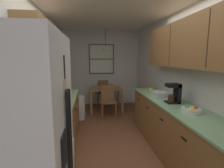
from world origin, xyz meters
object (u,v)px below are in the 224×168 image
Objects in this scene: dining_table at (106,91)px; dining_chair_far at (102,91)px; dining_chair_near at (108,99)px; dish_rack at (161,94)px; refrigerator at (16,165)px; storage_canister at (49,106)px; mug_by_coffeemaker at (150,89)px; coffee_maker at (175,93)px; table_serving_bowl at (106,87)px; trash_bin at (80,108)px; microwave_over_range at (22,57)px; fruit_bowl at (191,110)px; stove_range at (41,161)px.

dining_table is 0.63m from dining_chair_far.
dish_rack is at bearing -60.08° from dining_chair_near.
refrigerator is 10.92× the size of storage_canister.
dish_rack is at bearing -89.30° from mug_by_coffeemaker.
coffee_maker is at bearing 37.10° from refrigerator.
dining_chair_far is 3.59m from storage_canister.
dish_rack is (0.95, -2.75, 0.45)m from dining_chair_far.
table_serving_bowl is (0.00, 0.66, 0.25)m from dining_chair_near.
trash_bin is (0.24, 3.33, -0.59)m from refrigerator.
dining_chair_far reaches higher than trash_bin.
dining_table is (1.18, 3.34, -1.05)m from microwave_over_range.
storage_canister is 2.01m from coffee_maker.
dining_chair_near is 1.40× the size of trash_bin.
dish_rack is at bearing -40.42° from trash_bin.
fruit_bowl is at bearing -9.02° from storage_canister.
trash_bin is 5.56× the size of mug_by_coffeemaker.
dining_chair_near reaches higher than trash_bin.
storage_canister is at bearing -161.42° from dish_rack.
fruit_bowl is at bearing -54.73° from trash_bin.
trash_bin is 2.19m from storage_canister.
table_serving_bowl is at bearing 106.00° from fruit_bowl.
dining_table is 1.10m from trash_bin.
dining_chair_near is at bearing -90.11° from table_serving_bowl.
dining_chair_far is at bearing 74.21° from microwave_over_range.
stove_range is 3.56m from table_serving_bowl.
trash_bin is at bearing 139.58° from dish_rack.
dining_chair_far reaches higher than table_serving_bowl.
dining_table is 2.89× the size of dish_rack.
stove_range reaches higher than dining_table.
table_serving_bowl is at bearing -82.95° from dining_chair_far.
microwave_over_range is at bearing -139.58° from mug_by_coffeemaker.
coffee_maker reaches higher than dining_chair_near.
coffee_maker is at bearing -72.83° from dining_chair_far.
stove_range is 4.08m from dining_chair_far.
refrigerator is 4.23m from table_serving_bowl.
coffee_maker is (1.70, -1.86, 0.75)m from trash_bin.
stove_range is 1.78× the size of microwave_over_range.
dining_chair_far is (1.00, 3.95, 0.03)m from stove_range.
trash_bin is (-0.71, -1.34, -0.18)m from dining_chair_far.
stove_range is 3.51m from dining_table.
coffee_maker is 0.47m from dish_rack.
storage_canister is 0.49× the size of dish_rack.
dish_rack is at bearing 30.21° from microwave_over_range.
dining_chair_near is 3.37× the size of fruit_bowl.
trash_bin is 1.96m from mug_by_coffeemaker.
coffee_maker is 2.88× the size of mug_by_coffeemaker.
refrigerator is 5.47× the size of coffee_maker.
coffee_maker is at bearing 5.85° from storage_canister.
stove_range reaches higher than dining_chair_near.
fruit_bowl is at bearing -88.27° from dish_rack.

